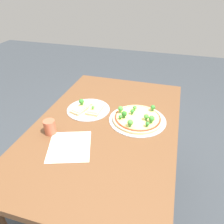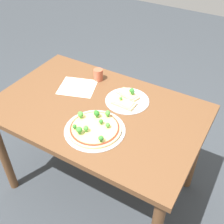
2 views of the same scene
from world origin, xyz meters
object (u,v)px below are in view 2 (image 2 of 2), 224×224
Objects in this scene: pizza_tray_whole at (94,128)px; drinking_cup at (98,75)px; dining_table at (98,121)px; pizza_tray_slice at (127,99)px.

drinking_cup is at bearing -59.79° from pizza_tray_whole.
pizza_tray_slice reaches higher than dining_table.
dining_table is at bearing -61.85° from pizza_tray_whole.
pizza_tray_slice is 0.30m from drinking_cup.
pizza_tray_whole is (-0.09, 0.17, 0.12)m from dining_table.
pizza_tray_whole reaches higher than pizza_tray_slice.
pizza_tray_slice is at bearing -94.76° from pizza_tray_whole.
pizza_tray_whole is 1.24× the size of pizza_tray_slice.
pizza_tray_whole is at bearing 120.21° from drinking_cup.
dining_table is 0.35m from drinking_cup.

